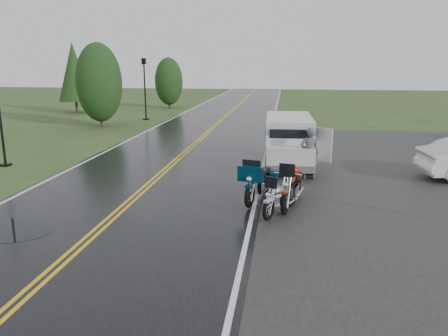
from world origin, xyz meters
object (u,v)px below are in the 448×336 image
Objects in this scene: motorcycle_teal at (250,186)px; person_at_van at (310,154)px; lamp_post_far_left at (145,89)px; motorcycle_silver at (269,202)px; motorcycle_red at (285,192)px; van_white at (269,148)px.

person_at_van is at bearing 76.44° from motorcycle_teal.
person_at_van is 19.35m from lamp_post_far_left.
lamp_post_far_left reaches higher than motorcycle_silver.
motorcycle_teal is at bearing 145.63° from motorcycle_silver.
motorcycle_red is 0.46× the size of van_white.
motorcycle_teal is 0.53× the size of lamp_post_far_left.
motorcycle_teal is at bearing 61.94° from person_at_van.
person_at_van is at bearing 90.26° from motorcycle_red.
motorcycle_silver is 0.38× the size of van_white.
person_at_van is (1.87, 3.68, 0.24)m from motorcycle_teal.
van_white is 1.14× the size of lamp_post_far_left.
van_white is (-0.63, 4.71, 0.31)m from motorcycle_red.
person_at_van reaches higher than motorcycle_silver.
motorcycle_silver is (0.59, -0.99, -0.12)m from motorcycle_teal.
van_white is 1.58m from person_at_van.
motorcycle_red is 0.53× the size of lamp_post_far_left.
lamp_post_far_left reaches higher than van_white.
motorcycle_red is 1.26× the size of person_at_van.
person_at_van is at bearing -22.23° from van_white.
motorcycle_red is 1.00× the size of motorcycle_teal.
motorcycle_silver is at bearing -64.05° from lamp_post_far_left.
motorcycle_teal is 0.46× the size of van_white.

